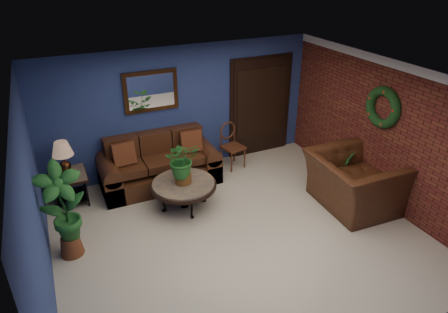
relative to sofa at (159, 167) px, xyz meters
name	(u,v)px	position (x,y,z in m)	size (l,w,h in m)	color
floor	(238,233)	(0.67, -2.08, -0.33)	(5.50, 5.50, 0.00)	beige
wall_back	(182,110)	(0.67, 0.42, 0.92)	(5.50, 0.04, 2.50)	navy
wall_left	(35,210)	(-2.08, -2.08, 0.92)	(0.04, 5.00, 2.50)	navy
wall_right_brick	(383,133)	(3.42, -2.08, 0.92)	(0.04, 5.00, 2.50)	maroon
ceiling	(241,81)	(0.67, -2.08, 2.17)	(5.50, 5.00, 0.02)	white
crown_molding	(395,64)	(3.39, -2.08, 2.10)	(0.03, 5.00, 0.14)	white
wall_mirror	(151,91)	(0.07, 0.38, 1.39)	(1.02, 0.06, 0.77)	#412310
closet_door	(260,107)	(2.42, 0.39, 0.72)	(1.44, 0.06, 2.18)	black
wreath	(383,107)	(3.36, -2.03, 1.37)	(0.72, 0.72, 0.16)	black
sofa	(159,167)	(0.00, 0.00, 0.00)	(2.20, 0.95, 0.99)	#4A2515
coffee_table	(184,185)	(0.15, -1.00, 0.10)	(1.14, 1.14, 0.49)	#4C4742
end_table	(68,181)	(-1.63, -0.03, 0.12)	(0.64, 0.64, 0.59)	#4C4742
table_lamp	(63,154)	(-1.63, -0.03, 0.64)	(0.35, 0.35, 0.59)	#412310
side_chair	(231,142)	(1.55, 0.04, 0.21)	(0.48, 0.48, 0.95)	#522917
armchair	(352,182)	(2.82, -2.18, 0.14)	(1.44, 1.26, 0.94)	#4A2515
coffee_plant	(182,160)	(0.15, -1.00, 0.59)	(0.64, 0.58, 0.77)	brown
floor_plant	(344,171)	(3.02, -1.72, 0.09)	(0.37, 0.30, 0.80)	brown
tall_plant	(63,208)	(-1.78, -1.47, 0.49)	(0.71, 0.53, 1.50)	brown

